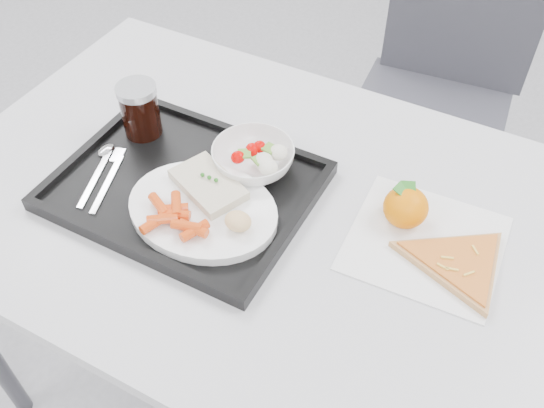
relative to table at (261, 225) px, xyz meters
name	(u,v)px	position (x,y,z in m)	size (l,w,h in m)	color
table	(261,225)	(0.00, 0.00, 0.00)	(1.20, 0.80, 0.75)	silver
chair	(442,77)	(0.12, 0.84, -0.15)	(0.46, 0.46, 0.93)	#33343B
tray	(185,187)	(-0.13, -0.04, 0.08)	(0.45, 0.35, 0.03)	black
dinner_plate	(203,210)	(-0.07, -0.09, 0.09)	(0.27, 0.27, 0.02)	white
fish_fillet	(208,184)	(-0.08, -0.04, 0.11)	(0.16, 0.13, 0.03)	beige
bread_roll	(238,221)	(0.01, -0.10, 0.12)	(0.05, 0.05, 0.03)	beige
salad_bowl	(253,159)	(-0.04, 0.05, 0.11)	(0.15, 0.15, 0.05)	white
cola_glass	(140,109)	(-0.29, 0.04, 0.14)	(0.08, 0.08, 0.11)	black
cutlery	(104,168)	(-0.29, -0.08, 0.08)	(0.11, 0.17, 0.01)	silver
napkin	(425,243)	(0.29, 0.04, 0.07)	(0.26, 0.25, 0.00)	silver
tangerine	(406,207)	(0.24, 0.07, 0.10)	(0.08, 0.08, 0.07)	yellow
pizza_slice	(458,263)	(0.36, 0.02, 0.08)	(0.26, 0.26, 0.02)	tan
carrot_pile	(175,218)	(-0.08, -0.14, 0.11)	(0.13, 0.10, 0.03)	#D64310
salad_contents	(262,158)	(-0.03, 0.05, 0.12)	(0.09, 0.08, 0.03)	#C80200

